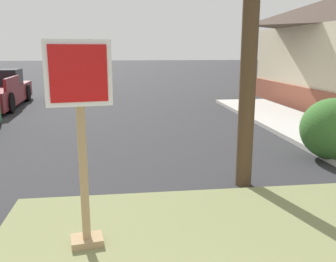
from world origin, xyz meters
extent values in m
cube|color=#A3845B|center=(0.36, 3.07, 1.21)|extent=(0.10, 0.10, 2.26)
cube|color=#A3845B|center=(0.36, 3.07, 0.12)|extent=(0.40, 0.33, 0.08)
cube|color=white|center=(0.37, 3.02, 2.05)|extent=(0.69, 0.12, 0.69)
cube|color=red|center=(0.37, 3.00, 2.05)|extent=(0.59, 0.10, 0.59)
cylinder|color=black|center=(0.30, 2.96, 0.01)|extent=(0.70, 0.70, 0.02)
cube|color=maroon|center=(-3.25, 13.77, 1.06)|extent=(0.21, 2.29, 0.44)
cylinder|color=black|center=(-3.38, 16.35, 0.38)|extent=(0.29, 0.77, 0.76)
cylinder|color=black|center=(-3.22, 13.09, 0.38)|extent=(0.29, 0.77, 0.76)
ellipsoid|color=#356629|center=(5.25, 6.09, 0.66)|extent=(1.42, 1.42, 1.31)
camera|label=1|loc=(0.78, -0.93, 2.29)|focal=39.38mm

